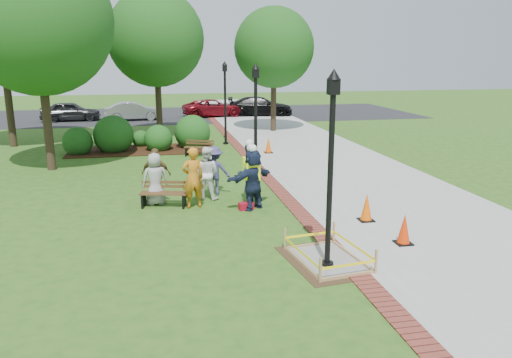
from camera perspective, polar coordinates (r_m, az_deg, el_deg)
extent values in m
plane|color=#285116|center=(13.65, -1.07, -5.36)|extent=(100.00, 100.00, 0.00)
cube|color=#9E9E99|center=(24.25, 6.35, 3.12)|extent=(6.00, 60.00, 0.02)
cube|color=maroon|center=(23.48, -1.24, 2.86)|extent=(0.50, 60.00, 0.03)
cube|color=#381E0F|center=(25.10, -12.82, 3.25)|extent=(7.00, 3.00, 0.05)
cube|color=black|center=(40.01, -8.07, 7.29)|extent=(36.00, 12.00, 0.01)
cube|color=#47331E|center=(11.52, 8.15, -9.24)|extent=(1.99, 2.51, 0.01)
cube|color=gray|center=(11.51, 8.15, -9.17)|extent=(1.43, 1.94, 0.04)
cube|color=tan|center=(11.51, 8.16, -9.08)|extent=(1.56, 2.08, 0.08)
cube|color=tan|center=(11.42, 8.20, -7.99)|extent=(1.60, 2.11, 0.55)
cube|color=yellow|center=(11.41, 8.20, -7.87)|extent=(1.54, 2.06, 0.06)
cube|color=brown|center=(15.44, -10.51, -1.60)|extent=(1.49, 0.73, 0.04)
cube|color=brown|center=(15.61, -10.38, -0.59)|extent=(1.41, 0.36, 0.23)
cube|color=black|center=(15.51, -10.48, -2.42)|extent=(1.38, 0.76, 0.42)
cube|color=#54381C|center=(23.15, -6.55, 3.62)|extent=(1.39, 0.84, 0.04)
cube|color=#54381C|center=(23.32, -6.42, 4.21)|extent=(1.26, 0.51, 0.21)
cube|color=black|center=(23.19, -6.54, 3.10)|extent=(1.29, 0.85, 0.39)
cube|color=black|center=(12.87, 16.46, -7.06)|extent=(0.40, 0.40, 0.05)
cone|color=red|center=(12.74, 16.58, -5.41)|extent=(0.32, 0.32, 0.74)
cube|color=black|center=(14.35, 12.44, -4.62)|extent=(0.41, 0.41, 0.05)
cone|color=#F35B07|center=(14.23, 12.53, -3.09)|extent=(0.32, 0.32, 0.75)
cube|color=black|center=(23.79, 1.42, 3.04)|extent=(0.39, 0.39, 0.05)
cone|color=#F65A07|center=(23.72, 1.43, 3.95)|extent=(0.31, 0.31, 0.72)
cube|color=maroon|center=(15.03, -1.15, -3.11)|extent=(0.47, 0.31, 0.22)
cylinder|color=black|center=(10.64, 8.45, -0.42)|extent=(0.12, 0.12, 3.80)
cube|color=black|center=(10.33, 8.85, 10.39)|extent=(0.22, 0.22, 0.32)
cone|color=black|center=(10.32, 8.90, 11.77)|extent=(0.28, 0.28, 0.22)
cylinder|color=black|center=(11.23, 8.11, -9.61)|extent=(0.28, 0.28, 0.10)
cylinder|color=black|center=(18.22, -0.04, 5.68)|extent=(0.12, 0.12, 3.80)
cube|color=black|center=(18.05, -0.04, 11.97)|extent=(0.22, 0.22, 0.32)
cone|color=black|center=(18.04, -0.04, 12.77)|extent=(0.28, 0.28, 0.22)
cylinder|color=black|center=(18.58, -0.04, 0.02)|extent=(0.28, 0.28, 0.10)
cylinder|color=black|center=(26.06, -3.53, 8.13)|extent=(0.12, 0.12, 3.80)
cube|color=black|center=(25.94, -3.60, 12.53)|extent=(0.22, 0.22, 0.32)
cone|color=black|center=(25.93, -3.61, 13.08)|extent=(0.28, 0.28, 0.22)
cylinder|color=black|center=(26.31, -3.47, 4.12)|extent=(0.28, 0.28, 0.10)
cylinder|color=#3D2D1E|center=(21.61, -22.86, 7.21)|extent=(0.34, 0.34, 4.79)
sphere|color=#1B4B15|center=(21.55, -23.74, 16.26)|extent=(5.70, 5.70, 5.70)
cylinder|color=#3D2D1E|center=(28.82, -11.09, 9.13)|extent=(0.34, 0.34, 4.48)
sphere|color=#1B4B15|center=(28.75, -11.39, 15.49)|extent=(5.27, 5.27, 5.27)
cylinder|color=#3D2D1E|center=(30.74, 2.02, 9.31)|extent=(0.33, 0.33, 4.11)
sphere|color=#1B4B15|center=(30.65, 2.06, 14.79)|extent=(4.77, 4.77, 4.77)
cylinder|color=#3D2D1E|center=(28.13, -26.49, 8.61)|extent=(0.35, 0.35, 5.23)
sphere|color=#1B4B15|center=(24.98, -19.61, 2.69)|extent=(1.39, 1.39, 1.39)
sphere|color=#1B4B15|center=(25.15, -15.86, 3.04)|extent=(1.90, 1.90, 1.90)
sphere|color=#1B4B15|center=(24.87, -11.03, 3.20)|extent=(1.37, 1.37, 1.37)
sphere|color=#1B4B15|center=(25.45, -7.21, 3.59)|extent=(1.78, 1.78, 1.78)
sphere|color=#1B4B15|center=(26.22, -12.97, 3.64)|extent=(0.90, 0.90, 0.90)
imported|color=#9C9C9C|center=(15.67, -11.44, 0.00)|extent=(0.56, 0.41, 1.63)
imported|color=#C36E16|center=(15.13, -7.23, 0.13)|extent=(0.66, 0.50, 1.86)
imported|color=white|center=(16.06, -5.67, 0.68)|extent=(0.65, 0.57, 1.70)
imported|color=brown|center=(16.31, -11.34, 0.58)|extent=(0.61, 0.50, 1.65)
imported|color=#3B3863|center=(16.54, -4.78, 0.94)|extent=(0.58, 0.43, 1.62)
imported|color=#1C2348|center=(14.88, -0.37, -0.06)|extent=(0.70, 0.63, 1.83)
cube|color=#D0FF15|center=(14.82, -0.38, 0.91)|extent=(0.42, 0.26, 0.52)
sphere|color=white|center=(14.69, -0.38, 3.50)|extent=(0.25, 0.25, 0.25)
imported|color=#16213B|center=(15.02, -0.57, 0.04)|extent=(0.69, 0.65, 1.81)
cube|color=#D0FF15|center=(14.96, -0.58, 1.00)|extent=(0.42, 0.26, 0.52)
sphere|color=white|center=(14.83, -0.58, 3.54)|extent=(0.25, 0.25, 0.25)
imported|color=#1C2849|center=(15.58, -0.76, 0.63)|extent=(0.71, 0.65, 1.86)
cube|color=#D0FF15|center=(15.52, -0.77, 1.58)|extent=(0.42, 0.26, 0.52)
sphere|color=white|center=(15.38, -0.77, 4.11)|extent=(0.25, 0.25, 0.25)
imported|color=#27272A|center=(38.10, -20.35, 6.24)|extent=(2.33, 4.74, 1.50)
imported|color=gray|center=(37.21, -13.78, 6.54)|extent=(2.37, 4.56, 1.43)
imported|color=maroon|center=(38.61, -4.83, 7.14)|extent=(2.49, 4.57, 1.42)
imported|color=black|center=(39.09, 0.49, 7.27)|extent=(2.85, 5.08, 1.57)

